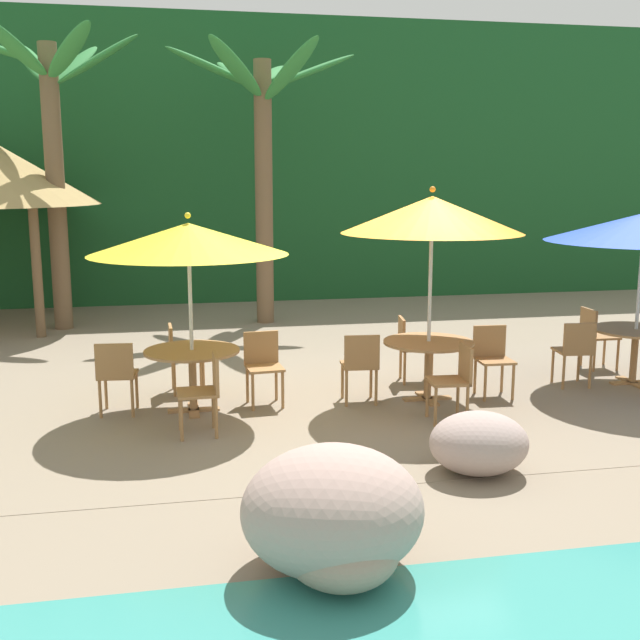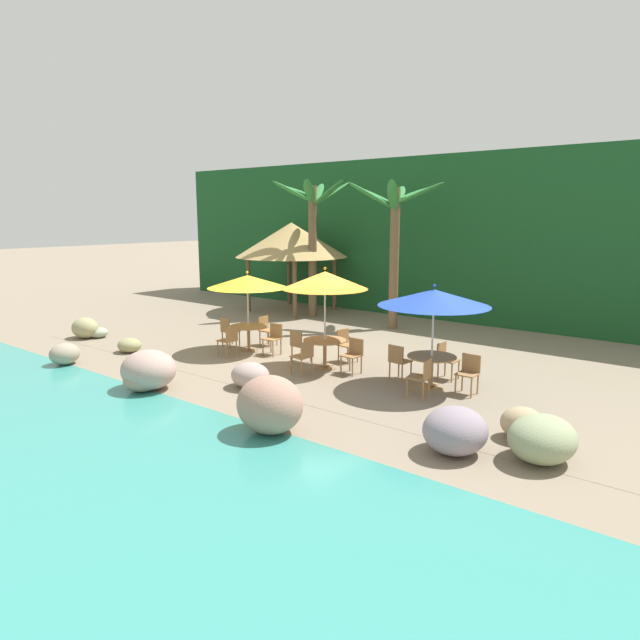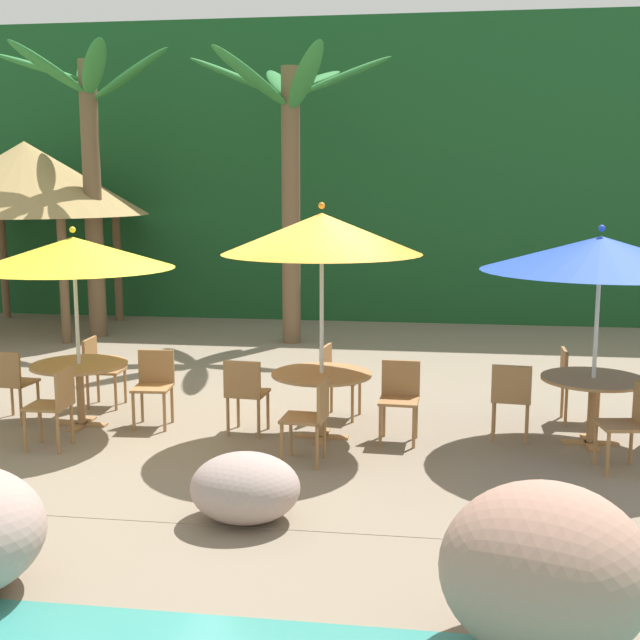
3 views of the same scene
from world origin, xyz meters
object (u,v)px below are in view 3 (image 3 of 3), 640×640
(chair_blue_inland, at_px, (573,380))
(palapa_hut, at_px, (26,179))
(chair_orange_left, at_px, (245,391))
(palm_tree_second, at_px, (290,146))
(chair_orange_right, at_px, (312,414))
(chair_yellow_right, at_px, (56,402))
(umbrella_blue, at_px, (600,254))
(chair_yellow_left, at_px, (10,380))
(chair_blue_left, at_px, (511,396))
(dining_table_blue, at_px, (593,389))
(umbrella_orange, at_px, (322,234))
(chair_yellow_inland, at_px, (99,367))
(dining_table_yellow, at_px, (79,374))
(palm_tree_nearest, at_px, (90,144))
(dining_table_orange, at_px, (322,384))
(chair_blue_right, at_px, (631,421))
(umbrella_yellow, at_px, (74,253))
(chair_orange_inland, at_px, (334,375))
(chair_yellow_seaward, at_px, (154,382))
(chair_orange_seaward, at_px, (400,394))

(chair_blue_inland, distance_m, palapa_hut, 10.86)
(chair_orange_left, distance_m, palm_tree_second, 6.24)
(chair_orange_right, bearing_deg, chair_blue_inland, 34.02)
(chair_yellow_right, relative_size, umbrella_blue, 0.35)
(chair_yellow_left, xyz_separation_m, chair_blue_left, (5.74, 0.11, 0.00))
(dining_table_blue, bearing_deg, umbrella_orange, -176.31)
(chair_yellow_inland, bearing_deg, dining_table_yellow, -81.46)
(chair_yellow_right, relative_size, palm_tree_nearest, 0.17)
(chair_yellow_right, height_order, dining_table_orange, chair_yellow_right)
(dining_table_yellow, distance_m, dining_table_blue, 5.74)
(chair_blue_right, distance_m, palm_tree_second, 8.11)
(umbrella_orange, height_order, palm_tree_nearest, palm_tree_nearest)
(palapa_hut, bearing_deg, chair_yellow_left, -65.17)
(dining_table_yellow, height_order, chair_blue_inland, chair_blue_inland)
(dining_table_orange, height_order, chair_orange_left, chair_orange_left)
(umbrella_blue, relative_size, palapa_hut, 0.55)
(umbrella_yellow, relative_size, chair_orange_right, 2.66)
(umbrella_orange, bearing_deg, chair_orange_inland, 87.67)
(chair_yellow_seaward, bearing_deg, dining_table_orange, -6.68)
(chair_yellow_seaward, xyz_separation_m, palm_tree_nearest, (-2.95, 5.33, 2.97))
(umbrella_yellow, xyz_separation_m, palm_tree_nearest, (-2.11, 5.49, 1.47))
(chair_yellow_seaward, relative_size, palapa_hut, 0.19)
(dining_table_orange, bearing_deg, chair_blue_right, -11.57)
(dining_table_yellow, bearing_deg, palm_tree_second, 74.39)
(chair_blue_right, bearing_deg, umbrella_blue, 104.63)
(chair_blue_inland, relative_size, chair_blue_right, 1.00)
(chair_yellow_inland, relative_size, palapa_hut, 0.19)
(umbrella_blue, relative_size, palm_tree_nearest, 0.48)
(chair_orange_inland, xyz_separation_m, chair_blue_right, (3.09, -1.49, 0.00))
(dining_table_blue, height_order, palapa_hut, palapa_hut)
(chair_orange_right, xyz_separation_m, chair_blue_inland, (2.81, 1.89, 0.00))
(chair_yellow_right, relative_size, palm_tree_second, 0.18)
(chair_blue_left, xyz_separation_m, palapa_hut, (-8.53, 5.93, 2.35))
(chair_orange_inland, bearing_deg, umbrella_orange, -92.33)
(palapa_hut, bearing_deg, chair_blue_right, -35.08)
(chair_yellow_seaward, xyz_separation_m, chair_yellow_inland, (-0.97, 0.69, 0.00))
(chair_yellow_seaward, height_order, chair_orange_right, same)
(chair_yellow_inland, bearing_deg, dining_table_blue, -7.14)
(umbrella_yellow, bearing_deg, chair_blue_inland, 9.63)
(chair_yellow_right, bearing_deg, umbrella_orange, 15.78)
(chair_orange_inland, xyz_separation_m, chair_orange_right, (-0.01, -1.71, 0.00))
(umbrella_yellow, xyz_separation_m, palapa_hut, (-3.64, 6.03, 0.85))
(dining_table_yellow, bearing_deg, chair_blue_right, -6.86)
(dining_table_yellow, relative_size, umbrella_blue, 0.44)
(chair_yellow_left, relative_size, chair_yellow_right, 1.00)
(chair_yellow_inland, relative_size, chair_orange_seaward, 1.00)
(dining_table_yellow, height_order, dining_table_orange, same)
(dining_table_yellow, relative_size, chair_blue_inland, 1.26)
(dining_table_orange, relative_size, chair_blue_left, 1.26)
(umbrella_blue, distance_m, palm_tree_nearest, 9.62)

